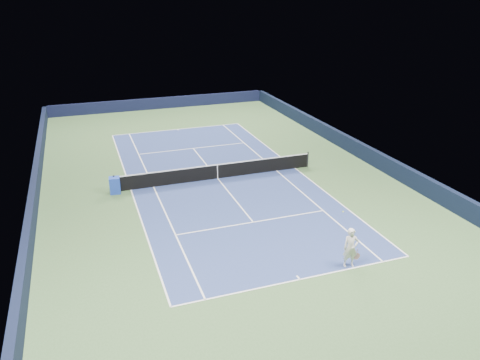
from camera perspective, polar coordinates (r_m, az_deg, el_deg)
name	(u,v)px	position (r m, az deg, el deg)	size (l,w,h in m)	color
ground	(218,178)	(30.00, -2.75, 0.19)	(40.00, 40.00, 0.00)	#3A5A31
wall_far	(160,103)	(48.34, -9.69, 9.22)	(22.00, 0.35, 1.10)	black
wall_right	(364,152)	(34.28, 14.85, 3.31)	(0.35, 40.00, 1.10)	black
wall_left	(34,194)	(28.89, -23.79, -1.53)	(0.35, 40.00, 1.10)	black
court_surface	(218,178)	(30.00, -2.75, 0.19)	(10.97, 23.77, 0.01)	navy
baseline_far	(178,129)	(40.91, -7.62, 6.16)	(10.97, 0.08, 0.00)	white
baseline_near	(300,279)	(20.20, 7.31, -11.93)	(10.97, 0.08, 0.00)	white
sideline_doubles_right	(295,168)	(31.88, 6.73, 1.44)	(0.08, 23.77, 0.00)	white
sideline_doubles_left	(131,190)	(29.04, -13.16, -1.17)	(0.08, 23.77, 0.00)	white
sideline_singles_right	(277,171)	(31.33, 4.47, 1.15)	(0.08, 23.77, 0.00)	white
sideline_singles_left	(153,187)	(29.19, -10.50, -0.82)	(0.08, 23.77, 0.00)	white
service_line_far	(193,148)	(35.80, -5.73, 3.86)	(8.23, 0.08, 0.00)	white
service_line_near	(253,222)	(24.49, 1.62, -5.15)	(8.23, 0.08, 0.00)	white
center_service_line	(218,178)	(29.99, -2.75, 0.20)	(0.08, 12.80, 0.00)	white
center_mark_far	(178,130)	(40.77, -7.57, 6.10)	(0.08, 0.30, 0.00)	white
center_mark_near	(298,277)	(20.31, 7.12, -11.71)	(0.08, 0.30, 0.00)	white
tennis_net	(217,171)	(29.81, -2.77, 1.08)	(12.90, 0.10, 1.07)	black
sponsor_cube	(115,185)	(28.63, -15.00, -0.63)	(0.66, 0.61, 1.00)	#1D3CAE
tennis_player	(351,248)	(20.98, 13.34, -8.06)	(0.85, 1.32, 2.21)	silver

